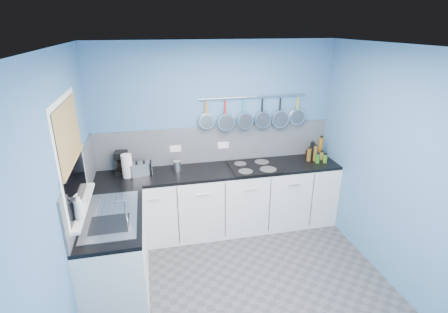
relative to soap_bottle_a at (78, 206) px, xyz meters
name	(u,v)px	position (x,y,z in m)	size (l,w,h in m)	color
floor	(243,288)	(1.53, -0.04, -1.18)	(3.20, 3.00, 0.02)	#47474C
ceiling	(250,45)	(1.53, -0.04, 1.34)	(3.20, 3.00, 0.02)	white
wall_back	(215,136)	(1.53, 1.47, 0.08)	(3.20, 0.02, 2.50)	teal
wall_front	(321,300)	(1.53, -1.55, 0.08)	(3.20, 0.02, 2.50)	teal
wall_left	(66,202)	(-0.08, -0.04, 0.08)	(0.02, 3.00, 2.50)	teal
wall_right	(394,169)	(3.14, -0.04, 0.08)	(0.02, 3.00, 2.50)	teal
backsplash_back	(216,144)	(1.53, 1.45, -0.02)	(3.20, 0.02, 0.50)	slate
backsplash_left	(82,182)	(-0.06, 0.56, -0.02)	(0.02, 1.80, 0.50)	slate
cabinet_run_back	(220,201)	(1.53, 1.16, -0.74)	(3.20, 0.60, 0.86)	white
worktop_back	(220,170)	(1.53, 1.16, -0.29)	(3.20, 0.60, 0.04)	black
cabinet_run_left	(117,254)	(0.23, 0.26, -0.74)	(0.60, 1.20, 0.86)	white
worktop_left	(111,217)	(0.23, 0.26, -0.29)	(0.60, 1.20, 0.04)	black
window_frame	(71,156)	(-0.05, 0.26, 0.38)	(0.01, 1.00, 1.10)	white
window_glass	(72,156)	(-0.04, 0.26, 0.38)	(0.01, 0.90, 1.00)	black
bamboo_blind	(69,133)	(-0.03, 0.26, 0.61)	(0.01, 0.90, 0.55)	tan
window_sill	(83,206)	(-0.02, 0.26, -0.13)	(0.10, 0.98, 0.03)	white
sink_unit	(111,215)	(0.23, 0.26, -0.27)	(0.50, 0.95, 0.01)	silver
mixer_tap	(126,211)	(0.39, 0.08, -0.14)	(0.12, 0.08, 0.26)	silver
socket_left	(175,149)	(0.98, 1.43, -0.04)	(0.15, 0.01, 0.09)	white
socket_right	(223,145)	(1.63, 1.43, -0.04)	(0.15, 0.01, 0.09)	white
pot_rail	(253,97)	(2.03, 1.41, 0.61)	(0.02, 0.02, 1.45)	silver
soap_bottle_a	(78,206)	(0.00, 0.00, 0.00)	(0.09, 0.09, 0.24)	white
soap_bottle_b	(80,205)	(0.00, 0.08, -0.03)	(0.08, 0.08, 0.17)	white
paper_towel	(127,166)	(0.36, 1.17, -0.12)	(0.13, 0.13, 0.29)	white
coffee_maker	(122,163)	(0.29, 1.30, -0.13)	(0.16, 0.18, 0.29)	black
toaster	(141,169)	(0.52, 1.20, -0.19)	(0.25, 0.14, 0.16)	silver
canister	(177,166)	(0.97, 1.21, -0.20)	(0.10, 0.10, 0.14)	silver
hob	(254,167)	(1.98, 1.12, -0.26)	(0.63, 0.55, 0.01)	black
pan_0	(206,114)	(1.40, 1.40, 0.42)	(0.20, 0.07, 0.39)	silver
pan_1	(225,114)	(1.65, 1.40, 0.40)	(0.23, 0.10, 0.42)	silver
pan_2	(244,113)	(1.90, 1.40, 0.41)	(0.21, 0.11, 0.40)	silver
pan_3	(262,112)	(2.16, 1.40, 0.40)	(0.23, 0.09, 0.42)	silver
pan_4	(280,112)	(2.41, 1.40, 0.39)	(0.25, 0.08, 0.44)	silver
pan_5	(297,110)	(2.67, 1.40, 0.40)	(0.22, 0.06, 0.41)	silver
condiment_0	(320,148)	(3.00, 1.26, -0.12)	(0.06, 0.06, 0.30)	#8C5914
condiment_1	(312,151)	(2.88, 1.27, -0.16)	(0.07, 0.07, 0.22)	black
condiment_2	(307,154)	(2.81, 1.28, -0.22)	(0.05, 0.05, 0.11)	black
condiment_3	(321,156)	(2.98, 1.18, -0.21)	(0.05, 0.05, 0.11)	olive
condiment_4	(315,153)	(2.87, 1.16, -0.16)	(0.05, 0.05, 0.22)	brown
condiment_5	(309,155)	(2.79, 1.18, -0.18)	(0.06, 0.06, 0.18)	brown
condiment_6	(325,159)	(2.98, 1.07, -0.21)	(0.06, 0.06, 0.11)	#3F721E
condiment_7	(318,158)	(2.87, 1.08, -0.21)	(0.06, 0.06, 0.13)	#265919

